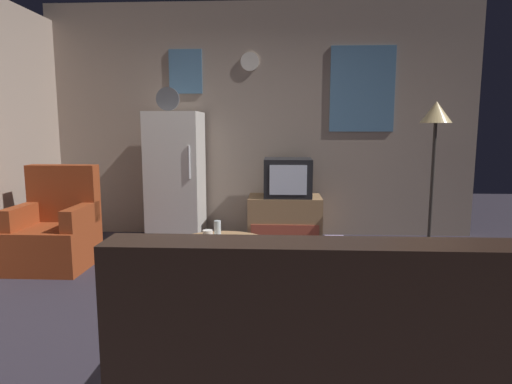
# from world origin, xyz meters

# --- Properties ---
(ground_plane) EXTENTS (12.00, 12.00, 0.00)m
(ground_plane) POSITION_xyz_m (0.00, 0.00, 0.00)
(ground_plane) COLOR #2D2833
(wall_with_art) EXTENTS (5.20, 0.12, 2.80)m
(wall_with_art) POSITION_xyz_m (0.01, 2.45, 1.40)
(wall_with_art) COLOR gray
(wall_with_art) RESTS_ON ground_plane
(fridge) EXTENTS (0.60, 0.62, 1.77)m
(fridge) POSITION_xyz_m (-0.95, 2.03, 0.75)
(fridge) COLOR silver
(fridge) RESTS_ON ground_plane
(tv_stand) EXTENTS (0.84, 0.53, 0.53)m
(tv_stand) POSITION_xyz_m (0.32, 2.06, 0.27)
(tv_stand) COLOR #9E754C
(tv_stand) RESTS_ON ground_plane
(crt_tv) EXTENTS (0.54, 0.51, 0.44)m
(crt_tv) POSITION_xyz_m (0.35, 2.06, 0.75)
(crt_tv) COLOR black
(crt_tv) RESTS_ON tv_stand
(standing_lamp) EXTENTS (0.32, 0.32, 1.59)m
(standing_lamp) POSITION_xyz_m (1.85, 1.66, 1.36)
(standing_lamp) COLOR #332D28
(standing_lamp) RESTS_ON ground_plane
(coffee_table) EXTENTS (0.72, 0.72, 0.48)m
(coffee_table) POSITION_xyz_m (-0.19, 0.18, 0.24)
(coffee_table) COLOR #9E754C
(coffee_table) RESTS_ON ground_plane
(wine_glass) EXTENTS (0.05, 0.05, 0.15)m
(wine_glass) POSITION_xyz_m (-0.22, 0.23, 0.55)
(wine_glass) COLOR silver
(wine_glass) RESTS_ON coffee_table
(mug_ceramic_white) EXTENTS (0.08, 0.08, 0.09)m
(mug_ceramic_white) POSITION_xyz_m (-0.29, 0.17, 0.52)
(mug_ceramic_white) COLOR silver
(mug_ceramic_white) RESTS_ON coffee_table
(remote_control) EXTENTS (0.16, 0.08, 0.02)m
(remote_control) POSITION_xyz_m (-0.08, 0.12, 0.49)
(remote_control) COLOR black
(remote_control) RESTS_ON coffee_table
(armchair) EXTENTS (0.68, 0.68, 0.96)m
(armchair) POSITION_xyz_m (-1.89, 1.01, 0.34)
(armchair) COLOR maroon
(armchair) RESTS_ON ground_plane
(couch) EXTENTS (1.70, 0.80, 0.92)m
(couch) POSITION_xyz_m (0.46, -1.25, 0.31)
(couch) COLOR black
(couch) RESTS_ON ground_plane
(book_stack) EXTENTS (0.22, 0.17, 0.08)m
(book_stack) POSITION_xyz_m (0.90, 1.99, 0.04)
(book_stack) COLOR #49AE94
(book_stack) RESTS_ON ground_plane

